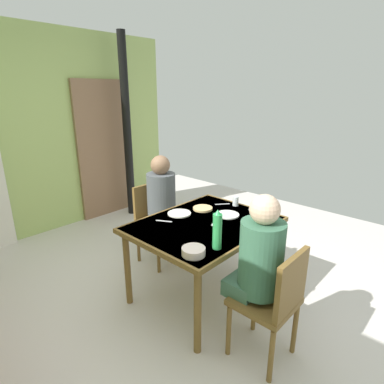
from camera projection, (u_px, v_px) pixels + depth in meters
The scene contains 19 objects.
ground_plane at pixel (176, 318), 2.66m from camera, with size 6.74×6.74×0.00m, color silver.
wall_back at pixel (30, 135), 3.93m from camera, with size 4.17×0.10×2.62m, color #A9C36D.
door_wooden at pixel (103, 150), 4.65m from camera, with size 0.80×0.05×2.00m, color #896449.
stove_pipe_column at pixel (127, 129), 4.56m from camera, with size 0.12×0.12×2.62m, color black.
dining_table at pixel (204, 230), 2.78m from camera, with size 1.25×0.97×0.74m.
chair_near_diner at pixel (274, 300), 2.11m from camera, with size 0.40×0.40×0.87m.
chair_far_diner at pixel (155, 218), 3.46m from camera, with size 0.40×0.40×0.87m.
person_near_diner at pixel (259, 256), 2.11m from camera, with size 0.30×0.37×0.77m.
person_far_diner at pixel (162, 197), 3.29m from camera, with size 0.30×0.37×0.77m.
water_bottle_green_near at pixel (217, 230), 2.26m from camera, with size 0.07×0.07×0.30m.
serving_bowl_center at pixel (193, 251), 2.20m from camera, with size 0.17×0.17×0.06m, color #F4D9D2.
dinner_plate_near_left at pixel (227, 215), 2.91m from camera, with size 0.22×0.22×0.01m, color white.
dinner_plate_near_right at pixel (179, 213), 2.94m from camera, with size 0.22×0.22×0.01m, color white.
drinking_glass_by_near_diner at pixel (236, 201), 3.15m from camera, with size 0.06×0.06×0.10m, color silver.
bread_plate_sliced at pixel (203, 208), 3.06m from camera, with size 0.19×0.19×0.02m, color #DBB77A.
cutlery_knife_near at pixel (254, 212), 2.99m from camera, with size 0.15×0.02×0.00m, color silver.
cutlery_fork_near at pixel (164, 221), 2.78m from camera, with size 0.15×0.02×0.00m, color silver.
cutlery_knife_far at pixel (214, 222), 2.75m from camera, with size 0.15×0.02×0.00m, color silver.
cutlery_fork_far at pixel (222, 204), 3.19m from camera, with size 0.15×0.02×0.00m, color silver.
Camera 1 is at (-1.52, -1.59, 1.85)m, focal length 29.27 mm.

